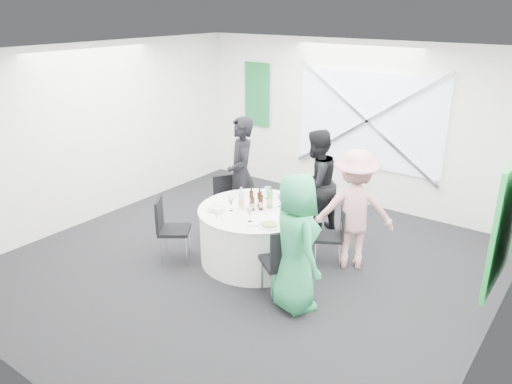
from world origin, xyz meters
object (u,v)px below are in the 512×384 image
Objects in this scene: chair_back at (296,200)px; person_man_back_left at (241,175)px; person_man_back at (315,184)px; green_water_bottle at (270,199)px; chair_back_right at (334,232)px; chair_front_right at (283,258)px; banquet_table at (256,234)px; chair_back_left at (226,198)px; clear_water_bottle at (241,200)px; chair_front_left at (168,224)px; person_woman_pink at (354,210)px; person_woman_green at (296,243)px.

person_man_back_left is (-0.73, -0.43, 0.39)m from chair_back.
person_man_back is 5.31× the size of green_water_bottle.
chair_back_right is 0.87× the size of chair_front_right.
banquet_table is 0.95× the size of person_man_back.
chair_back_left is (-1.05, 0.63, 0.09)m from banquet_table.
green_water_bottle reaches higher than clear_water_bottle.
banquet_table is 0.87× the size of person_man_back_left.
banquet_table is at bearing -90.00° from chair_front_left.
chair_front_right is at bearing -65.08° from chair_back.
chair_front_left is (-1.82, -0.08, -0.03)m from chair_front_right.
person_woman_pink is 1.49m from clear_water_bottle.
person_woman_pink reaches higher than banquet_table.
chair_back_left is at bearing -122.80° from chair_back_right.
chair_back reaches higher than banquet_table.
green_water_bottle is at bearing -2.74° from person_woman_pink.
person_woman_green is at bearing 4.87° from person_man_back_left.
person_woman_green reaches higher than chair_front_left.
chair_front_right is 1.93m from person_man_back.
banquet_table is 1.23m from chair_back_left.
green_water_bottle is 1.04× the size of clear_water_bottle.
person_man_back_left reaches higher than green_water_bottle.
person_woman_green is at bearing -41.05° from green_water_bottle.
person_woman_green is (1.81, -1.33, -0.08)m from person_man_back_left.
green_water_bottle is at bearing 10.21° from person_man_back_left.
chair_front_right is at bearing -26.87° from clear_water_bottle.
green_water_bottle is at bearing -82.10° from chair_back.
chair_back_right is 1.75m from person_man_back_left.
chair_back_right is 0.46× the size of person_man_back_left.
person_woman_pink reaches higher than clear_water_bottle.
banquet_table is at bearing 32.37° from clear_water_bottle.
clear_water_bottle reaches higher than chair_back_right.
person_man_back is at bearing -124.84° from chair_front_right.
green_water_bottle is (-0.90, 0.78, 0.06)m from person_woman_green.
chair_front_right is 1.32m from person_woman_pink.
person_man_back_left is at bearing -92.52° from chair_front_right.
person_man_back_left is 5.78× the size of green_water_bottle.
person_man_back_left is 1.13m from person_man_back.
person_woman_pink is (1.13, 0.64, 0.43)m from banquet_table.
person_man_back_left is at bearing 149.04° from green_water_bottle.
chair_back_right is (0.92, 0.52, 0.10)m from banquet_table.
chair_back is 0.43m from person_man_back.
chair_front_right is (0.91, -1.74, 0.05)m from chair_back.
chair_front_left is at bearing -142.65° from green_water_bottle.
chair_back_right is 0.50× the size of person_man_back.
person_man_back_left is (0.19, 1.38, 0.37)m from chair_front_left.
green_water_bottle is at bearing -8.92° from person_woman_green.
clear_water_bottle is at bearing -98.80° from chair_back_left.
green_water_bottle is at bearing -100.25° from chair_front_right.
person_woman_green reaches higher than chair_back_right.
person_man_back_left is 1.11× the size of person_woman_pink.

